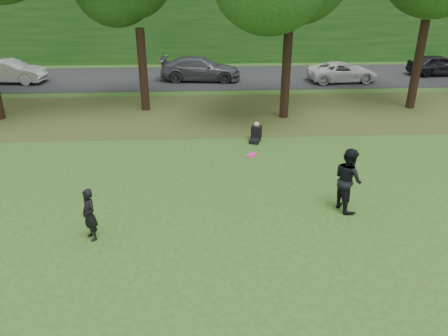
# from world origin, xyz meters

# --- Properties ---
(ground) EXTENTS (120.00, 120.00, 0.00)m
(ground) POSITION_xyz_m (0.00, 0.00, 0.00)
(ground) COLOR #2A4816
(ground) RESTS_ON ground
(leaf_litter) EXTENTS (60.00, 7.00, 0.01)m
(leaf_litter) POSITION_xyz_m (0.00, 13.00, 0.01)
(leaf_litter) COLOR #3F3116
(leaf_litter) RESTS_ON ground
(street) EXTENTS (70.00, 7.00, 0.02)m
(street) POSITION_xyz_m (0.00, 21.00, 0.01)
(street) COLOR black
(street) RESTS_ON ground
(far_hedge) EXTENTS (70.00, 3.00, 5.00)m
(far_hedge) POSITION_xyz_m (0.00, 27.00, 2.50)
(far_hedge) COLOR #134414
(far_hedge) RESTS_ON ground
(player_left) EXTENTS (0.63, 0.66, 1.51)m
(player_left) POSITION_xyz_m (-3.19, 1.96, 0.76)
(player_left) COLOR black
(player_left) RESTS_ON ground
(player_right) EXTENTS (0.97, 1.13, 2.00)m
(player_right) POSITION_xyz_m (4.28, 3.21, 1.00)
(player_right) COLOR black
(player_right) RESTS_ON ground
(parked_cars) EXTENTS (37.06, 3.55, 1.50)m
(parked_cars) POSITION_xyz_m (-0.18, 20.24, 0.71)
(parked_cars) COLOR black
(parked_cars) RESTS_ON street
(frisbee) EXTENTS (0.36, 0.37, 0.13)m
(frisbee) POSITION_xyz_m (1.22, 2.35, 2.24)
(frisbee) COLOR #ED138D
(frisbee) RESTS_ON ground
(seated_person) EXTENTS (0.63, 0.83, 0.83)m
(seated_person) POSITION_xyz_m (2.22, 9.10, 0.31)
(seated_person) COLOR black
(seated_person) RESTS_ON ground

